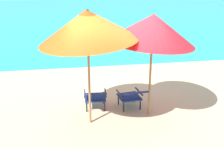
{
  "coord_description": "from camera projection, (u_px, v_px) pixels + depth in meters",
  "views": [
    {
      "loc": [
        -1.11,
        -6.56,
        3.62
      ],
      "look_at": [
        0.0,
        0.62,
        0.75
      ],
      "focal_mm": 48.5,
      "sensor_mm": 36.0,
      "label": 1
    }
  ],
  "objects": [
    {
      "name": "swim_buoy",
      "position": [
        72.0,
        47.0,
        12.45
      ],
      "size": [
        1.6,
        0.18,
        0.18
      ],
      "primitive_type": "cylinder",
      "rotation": [
        0.0,
        1.57,
        0.0
      ],
      "color": "yellow",
      "rests_on": "ocean_band"
    },
    {
      "name": "beach_umbrella_right",
      "position": [
        153.0,
        29.0,
        6.62
      ],
      "size": [
        2.55,
        2.52,
        2.53
      ],
      "color": "olive",
      "rests_on": "ground_plane"
    },
    {
      "name": "lounge_chair_left",
      "position": [
        95.0,
        96.0,
        7.42
      ],
      "size": [
        0.6,
        0.91,
        0.68
      ],
      "color": "navy",
      "rests_on": "ground_plane"
    },
    {
      "name": "ground_plane",
      "position": [
        98.0,
        60.0,
        11.19
      ],
      "size": [
        40.0,
        40.0,
        0.0
      ],
      "primitive_type": "plane",
      "color": "#CCB78E"
    },
    {
      "name": "lounge_chair_right",
      "position": [
        132.0,
        95.0,
        7.45
      ],
      "size": [
        0.65,
        0.94,
        0.68
      ],
      "color": "navy",
      "rests_on": "ground_plane"
    },
    {
      "name": "ocean_band",
      "position": [
        83.0,
        17.0,
        18.83
      ],
      "size": [
        40.0,
        18.0,
        0.01
      ],
      "primitive_type": "cube",
      "color": "#28B2B7",
      "rests_on": "ground_plane"
    },
    {
      "name": "beach_umbrella_left",
      "position": [
        88.0,
        26.0,
        6.2
      ],
      "size": [
        2.77,
        2.74,
        2.69
      ],
      "color": "olive",
      "rests_on": "ground_plane"
    }
  ]
}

